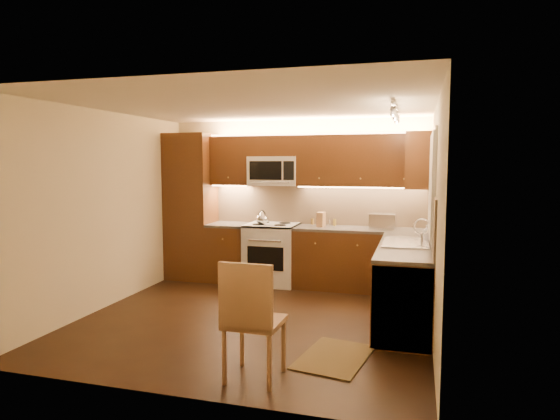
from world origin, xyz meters
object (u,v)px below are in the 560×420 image
(dining_chair, at_px, (255,319))
(kettle, at_px, (262,217))
(soap_bottle, at_px, (426,232))
(stove, at_px, (272,254))
(toaster_oven, at_px, (383,221))
(sink, at_px, (406,237))
(microwave, at_px, (274,171))
(knife_block, at_px, (321,219))

(dining_chair, bearing_deg, kettle, 108.33)
(kettle, height_order, soap_bottle, kettle)
(stove, bearing_deg, dining_chair, -75.72)
(toaster_oven, bearing_deg, sink, -70.30)
(microwave, height_order, soap_bottle, microwave)
(stove, xyz_separation_m, dining_chair, (0.81, -3.19, 0.06))
(sink, xyz_separation_m, dining_chair, (-1.19, -2.06, -0.45))
(toaster_oven, bearing_deg, stove, -174.27)
(knife_block, bearing_deg, kettle, -162.86)
(sink, xyz_separation_m, soap_bottle, (0.24, 0.36, 0.01))
(stove, relative_size, microwave, 1.21)
(stove, height_order, kettle, kettle)
(soap_bottle, relative_size, dining_chair, 0.17)
(stove, distance_m, knife_block, 0.93)
(kettle, bearing_deg, knife_block, 34.96)
(sink, bearing_deg, stove, 150.64)
(kettle, xyz_separation_m, soap_bottle, (2.36, -0.66, -0.04))
(sink, relative_size, soap_bottle, 4.86)
(sink, relative_size, toaster_oven, 2.37)
(sink, relative_size, knife_block, 4.01)
(kettle, distance_m, dining_chair, 3.26)
(stove, height_order, dining_chair, dining_chair)
(soap_bottle, bearing_deg, dining_chair, -130.70)
(soap_bottle, bearing_deg, microwave, 147.91)
(toaster_oven, distance_m, knife_block, 0.90)
(microwave, xyz_separation_m, sink, (2.00, -1.26, -0.74))
(stove, distance_m, toaster_oven, 1.74)
(kettle, bearing_deg, stove, 66.05)
(dining_chair, bearing_deg, knife_block, 92.61)
(sink, distance_m, toaster_oven, 1.25)
(stove, relative_size, kettle, 4.23)
(microwave, bearing_deg, knife_block, -6.15)
(knife_block, bearing_deg, microwave, -179.53)
(kettle, distance_m, soap_bottle, 2.45)
(toaster_oven, xyz_separation_m, knife_block, (-0.90, -0.02, -0.00))
(sink, bearing_deg, soap_bottle, 56.82)
(stove, xyz_separation_m, microwave, (0.00, 0.14, 1.26))
(microwave, xyz_separation_m, kettle, (-0.12, -0.24, -0.69))
(stove, distance_m, soap_bottle, 2.42)
(microwave, distance_m, dining_chair, 3.62)
(knife_block, bearing_deg, stove, -169.22)
(microwave, relative_size, soap_bottle, 4.30)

